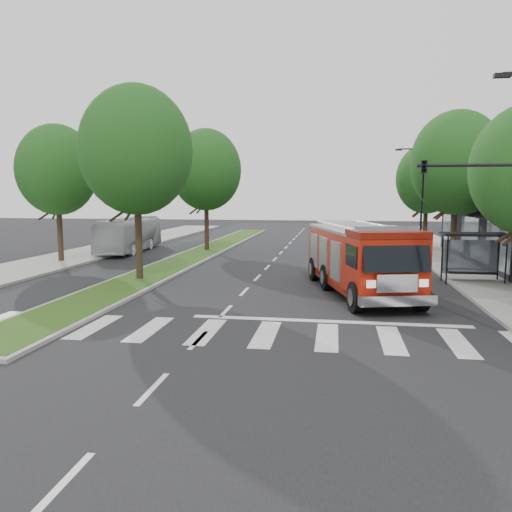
# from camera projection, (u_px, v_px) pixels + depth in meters

# --- Properties ---
(ground) EXTENTS (140.00, 140.00, 0.00)m
(ground) POSITION_uv_depth(u_px,v_px,m) (226.00, 311.00, 19.61)
(ground) COLOR black
(ground) RESTS_ON ground
(sidewalk_right) EXTENTS (5.00, 80.00, 0.15)m
(sidewalk_right) POSITION_uv_depth(u_px,v_px,m) (487.00, 276.00, 27.44)
(sidewalk_right) COLOR gray
(sidewalk_right) RESTS_ON ground
(sidewalk_left) EXTENTS (5.00, 80.00, 0.15)m
(sidewalk_left) POSITION_uv_depth(u_px,v_px,m) (37.00, 266.00, 31.67)
(sidewalk_left) COLOR gray
(sidewalk_left) RESTS_ON ground
(median) EXTENTS (3.00, 50.00, 0.15)m
(median) POSITION_uv_depth(u_px,v_px,m) (200.00, 253.00, 38.18)
(median) COLOR gray
(median) RESTS_ON ground
(bus_shelter) EXTENTS (3.20, 1.60, 2.61)m
(bus_shelter) POSITION_uv_depth(u_px,v_px,m) (473.00, 244.00, 25.59)
(bus_shelter) COLOR black
(bus_shelter) RESTS_ON ground
(tree_right_mid) EXTENTS (5.60, 5.60, 9.72)m
(tree_right_mid) POSITION_uv_depth(u_px,v_px,m) (457.00, 163.00, 30.73)
(tree_right_mid) COLOR black
(tree_right_mid) RESTS_ON ground
(tree_right_far) EXTENTS (5.00, 5.00, 8.73)m
(tree_right_far) POSITION_uv_depth(u_px,v_px,m) (427.00, 179.00, 40.61)
(tree_right_far) COLOR black
(tree_right_far) RESTS_ON ground
(tree_median_near) EXTENTS (5.80, 5.80, 10.16)m
(tree_median_near) POSITION_uv_depth(u_px,v_px,m) (136.00, 150.00, 25.59)
(tree_median_near) COLOR black
(tree_median_near) RESTS_ON ground
(tree_median_far) EXTENTS (5.60, 5.60, 9.72)m
(tree_median_far) POSITION_uv_depth(u_px,v_px,m) (206.00, 170.00, 39.35)
(tree_median_far) COLOR black
(tree_median_far) RESTS_ON ground
(tree_left_mid) EXTENTS (5.20, 5.20, 9.16)m
(tree_left_mid) POSITION_uv_depth(u_px,v_px,m) (57.00, 170.00, 32.80)
(tree_left_mid) COLOR black
(tree_left_mid) RESTS_ON ground
(streetlight_right_far) EXTENTS (2.11, 0.20, 8.00)m
(streetlight_right_far) POSITION_uv_depth(u_px,v_px,m) (420.00, 196.00, 37.04)
(streetlight_right_far) COLOR black
(streetlight_right_far) RESTS_ON ground
(fire_engine) EXTENTS (5.24, 10.08, 3.35)m
(fire_engine) POSITION_uv_depth(u_px,v_px,m) (359.00, 259.00, 22.96)
(fire_engine) COLOR #640F05
(fire_engine) RESTS_ON ground
(city_bus) EXTENTS (3.11, 10.15, 2.78)m
(city_bus) POSITION_uv_depth(u_px,v_px,m) (130.00, 234.00, 39.77)
(city_bus) COLOR #B8B8BC
(city_bus) RESTS_ON ground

